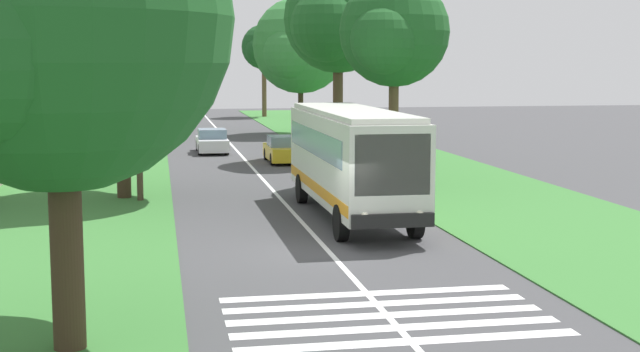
{
  "coord_description": "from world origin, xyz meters",
  "views": [
    {
      "loc": [
        -24.26,
        4.65,
        5.28
      ],
      "look_at": [
        4.14,
        -0.54,
        1.6
      ],
      "focal_mm": 49.68,
      "sensor_mm": 36.0,
      "label": 1
    }
  ],
  "objects_px": {
    "roadside_tree_left_2": "(114,30)",
    "coach_bus": "(351,156)",
    "roadside_tree_left_3": "(140,20)",
    "utility_pole": "(138,91)",
    "roadside_tree_right_1": "(335,21)",
    "roadside_tree_right_0": "(299,47)",
    "trailing_car_1": "(212,142)",
    "roadside_tree_right_3": "(391,35)",
    "roadside_tree_left_0": "(138,34)",
    "roadside_tree_left_1": "(55,28)",
    "roadside_tree_right_2": "(263,48)",
    "trailing_car_0": "(284,150)"
  },
  "relations": [
    {
      "from": "roadside_tree_left_2",
      "to": "coach_bus",
      "type": "bearing_deg",
      "value": -125.7
    },
    {
      "from": "roadside_tree_left_3",
      "to": "utility_pole",
      "type": "relative_size",
      "value": 1.41
    },
    {
      "from": "roadside_tree_left_2",
      "to": "roadside_tree_right_1",
      "type": "distance_m",
      "value": 16.74
    },
    {
      "from": "roadside_tree_right_0",
      "to": "trailing_car_1",
      "type": "bearing_deg",
      "value": 150.3
    },
    {
      "from": "coach_bus",
      "to": "roadside_tree_right_3",
      "type": "distance_m",
      "value": 9.6
    },
    {
      "from": "roadside_tree_right_1",
      "to": "roadside_tree_left_3",
      "type": "bearing_deg",
      "value": 31.03
    },
    {
      "from": "coach_bus",
      "to": "utility_pole",
      "type": "xyz_separation_m",
      "value": [
        5.0,
        7.21,
        2.11
      ]
    },
    {
      "from": "roadside_tree_left_3",
      "to": "roadside_tree_right_3",
      "type": "distance_m",
      "value": 30.32
    },
    {
      "from": "coach_bus",
      "to": "trailing_car_1",
      "type": "relative_size",
      "value": 2.6
    },
    {
      "from": "trailing_car_1",
      "to": "roadside_tree_left_2",
      "type": "distance_m",
      "value": 19.08
    },
    {
      "from": "roadside_tree_right_0",
      "to": "roadside_tree_left_0",
      "type": "bearing_deg",
      "value": 47.54
    },
    {
      "from": "roadside_tree_left_1",
      "to": "utility_pole",
      "type": "height_order",
      "value": "roadside_tree_left_1"
    },
    {
      "from": "roadside_tree_right_3",
      "to": "utility_pole",
      "type": "xyz_separation_m",
      "value": [
        -2.82,
        10.68,
        -2.24
      ]
    },
    {
      "from": "coach_bus",
      "to": "roadside_tree_left_3",
      "type": "distance_m",
      "value": 37.3
    },
    {
      "from": "coach_bus",
      "to": "roadside_tree_right_3",
      "type": "height_order",
      "value": "roadside_tree_right_3"
    },
    {
      "from": "roadside_tree_left_1",
      "to": "utility_pole",
      "type": "xyz_separation_m",
      "value": [
        17.68,
        -1.05,
        -1.65
      ]
    },
    {
      "from": "roadside_tree_left_1",
      "to": "roadside_tree_left_0",
      "type": "bearing_deg",
      "value": -0.23
    },
    {
      "from": "roadside_tree_right_1",
      "to": "utility_pole",
      "type": "height_order",
      "value": "roadside_tree_right_1"
    },
    {
      "from": "roadside_tree_right_1",
      "to": "roadside_tree_right_0",
      "type": "bearing_deg",
      "value": -2.55
    },
    {
      "from": "roadside_tree_left_0",
      "to": "roadside_tree_right_2",
      "type": "height_order",
      "value": "roadside_tree_left_0"
    },
    {
      "from": "trailing_car_0",
      "to": "roadside_tree_left_1",
      "type": "height_order",
      "value": "roadside_tree_left_1"
    },
    {
      "from": "trailing_car_0",
      "to": "roadside_tree_right_2",
      "type": "height_order",
      "value": "roadside_tree_right_2"
    },
    {
      "from": "trailing_car_1",
      "to": "roadside_tree_right_0",
      "type": "xyz_separation_m",
      "value": [
        12.69,
        -7.24,
        5.8
      ]
    },
    {
      "from": "trailing_car_0",
      "to": "roadside_tree_right_1",
      "type": "xyz_separation_m",
      "value": [
        0.75,
        -2.96,
        6.89
      ]
    },
    {
      "from": "roadside_tree_left_0",
      "to": "roadside_tree_right_3",
      "type": "xyz_separation_m",
      "value": [
        -39.07,
        -11.49,
        -1.21
      ]
    },
    {
      "from": "roadside_tree_left_0",
      "to": "roadside_tree_right_1",
      "type": "distance_m",
      "value": 30.73
    },
    {
      "from": "roadside_tree_right_0",
      "to": "roadside_tree_right_2",
      "type": "relative_size",
      "value": 1.12
    },
    {
      "from": "roadside_tree_left_0",
      "to": "roadside_tree_left_2",
      "type": "height_order",
      "value": "roadside_tree_left_0"
    },
    {
      "from": "roadside_tree_left_0",
      "to": "roadside_tree_right_0",
      "type": "distance_m",
      "value": 16.18
    },
    {
      "from": "coach_bus",
      "to": "roadside_tree_left_2",
      "type": "relative_size",
      "value": 1.07
    },
    {
      "from": "trailing_car_1",
      "to": "roadside_tree_right_3",
      "type": "height_order",
      "value": "roadside_tree_right_3"
    },
    {
      "from": "coach_bus",
      "to": "roadside_tree_right_2",
      "type": "bearing_deg",
      "value": -3.77
    },
    {
      "from": "trailing_car_0",
      "to": "roadside_tree_left_3",
      "type": "distance_m",
      "value": 21.49
    },
    {
      "from": "trailing_car_0",
      "to": "roadside_tree_left_3",
      "type": "height_order",
      "value": "roadside_tree_left_3"
    },
    {
      "from": "trailing_car_0",
      "to": "trailing_car_1",
      "type": "distance_m",
      "value": 6.79
    },
    {
      "from": "trailing_car_1",
      "to": "roadside_tree_left_3",
      "type": "bearing_deg",
      "value": 18.48
    },
    {
      "from": "roadside_tree_right_0",
      "to": "roadside_tree_left_1",
      "type": "bearing_deg",
      "value": 165.99
    },
    {
      "from": "roadside_tree_left_3",
      "to": "roadside_tree_right_0",
      "type": "height_order",
      "value": "roadside_tree_left_3"
    },
    {
      "from": "utility_pole",
      "to": "roadside_tree_right_0",
      "type": "bearing_deg",
      "value": -19.7
    },
    {
      "from": "trailing_car_0",
      "to": "utility_pole",
      "type": "relative_size",
      "value": 0.53
    },
    {
      "from": "roadside_tree_left_1",
      "to": "roadside_tree_right_2",
      "type": "height_order",
      "value": "roadside_tree_left_1"
    },
    {
      "from": "roadside_tree_right_1",
      "to": "utility_pole",
      "type": "relative_size",
      "value": 1.31
    },
    {
      "from": "roadside_tree_left_2",
      "to": "roadside_tree_right_2",
      "type": "distance_m",
      "value": 53.93
    },
    {
      "from": "coach_bus",
      "to": "roadside_tree_right_1",
      "type": "height_order",
      "value": "roadside_tree_right_1"
    },
    {
      "from": "trailing_car_1",
      "to": "utility_pole",
      "type": "height_order",
      "value": "utility_pole"
    },
    {
      "from": "trailing_car_0",
      "to": "roadside_tree_right_3",
      "type": "xyz_separation_m",
      "value": [
        -9.66,
        -3.34,
        5.83
      ]
    },
    {
      "from": "trailing_car_0",
      "to": "roadside_tree_right_3",
      "type": "relative_size",
      "value": 0.48
    },
    {
      "from": "roadside_tree_left_3",
      "to": "roadside_tree_left_0",
      "type": "bearing_deg",
      "value": 2.23
    },
    {
      "from": "utility_pole",
      "to": "coach_bus",
      "type": "bearing_deg",
      "value": -124.76
    },
    {
      "from": "trailing_car_1",
      "to": "roadside_tree_left_0",
      "type": "xyz_separation_m",
      "value": [
        23.58,
        4.66,
        7.04
      ]
    }
  ]
}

